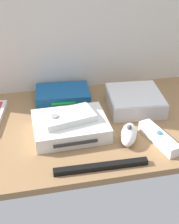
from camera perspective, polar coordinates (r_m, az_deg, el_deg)
name	(u,v)px	position (r cm, az deg, el deg)	size (l,w,h in cm)	color
ground_plane	(89,126)	(95.57, 0.00, -2.52)	(100.00, 48.00, 2.00)	#936D47
game_console	(70,126)	(89.98, -3.54, -2.61)	(21.45, 16.96, 4.40)	white
mini_computer	(135,100)	(102.41, 8.26, 2.15)	(18.29, 18.29, 5.30)	silver
network_router	(63,94)	(107.13, -4.94, 3.27)	(18.81, 13.30, 3.40)	#145193
remote_wand	(159,138)	(88.68, 12.56, -4.61)	(7.23, 15.23, 3.40)	white
remote_nunchuk	(129,134)	(87.65, 7.20, -4.06)	(8.04, 10.93, 5.10)	white
remote_classic_pad	(68,117)	(88.31, -3.91, -0.86)	(15.74, 10.81, 2.40)	white
sensor_bar	(101,167)	(78.90, 2.16, -9.94)	(24.00, 1.80, 1.40)	black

